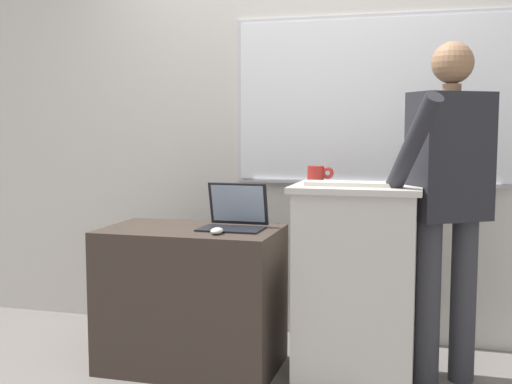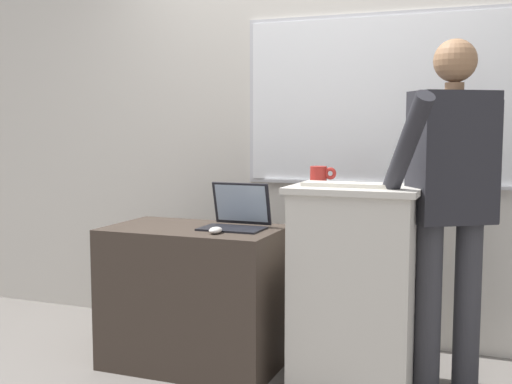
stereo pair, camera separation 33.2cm
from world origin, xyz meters
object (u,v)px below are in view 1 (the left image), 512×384
object	(u,v)px
laptop	(235,213)
computer_mouse_by_laptop	(217,231)
person_presenter	(449,191)
side_desk	(192,298)
wireless_keyboard	(351,184)
coffee_mug	(317,173)
lectern_podium	(356,284)

from	to	relation	value
laptop	computer_mouse_by_laptop	xyz separation A→B (m)	(-0.03, -0.23, -0.06)
person_presenter	computer_mouse_by_laptop	size ratio (longest dim) A/B	17.29
person_presenter	laptop	world-z (taller)	person_presenter
side_desk	laptop	world-z (taller)	laptop
side_desk	laptop	distance (m)	0.52
side_desk	wireless_keyboard	xyz separation A→B (m)	(0.86, -0.03, 0.65)
wireless_keyboard	computer_mouse_by_laptop	size ratio (longest dim) A/B	4.49
side_desk	coffee_mug	bearing A→B (deg)	17.42
person_presenter	computer_mouse_by_laptop	xyz separation A→B (m)	(-1.13, -0.27, -0.21)
side_desk	person_presenter	bearing A→B (deg)	5.33
coffee_mug	laptop	bearing A→B (deg)	-164.14
side_desk	person_presenter	xyz separation A→B (m)	(1.33, 0.12, 0.61)
lectern_podium	wireless_keyboard	distance (m)	0.52
computer_mouse_by_laptop	coffee_mug	world-z (taller)	coffee_mug
lectern_podium	coffee_mug	distance (m)	0.62
lectern_podium	person_presenter	distance (m)	0.66
person_presenter	coffee_mug	size ratio (longest dim) A/B	12.17
laptop	wireless_keyboard	xyz separation A→B (m)	(0.64, -0.12, 0.19)
side_desk	wireless_keyboard	bearing A→B (deg)	-2.32
laptop	person_presenter	bearing A→B (deg)	2.12
lectern_podium	laptop	distance (m)	0.74
person_presenter	laptop	xyz separation A→B (m)	(-1.10, -0.04, -0.15)
lectern_podium	person_presenter	bearing A→B (deg)	12.26
person_presenter	wireless_keyboard	distance (m)	0.49
lectern_podium	laptop	world-z (taller)	lectern_podium
side_desk	wireless_keyboard	distance (m)	1.08
laptop	wireless_keyboard	size ratio (longest dim) A/B	0.74
person_presenter	coffee_mug	world-z (taller)	person_presenter
lectern_podium	laptop	size ratio (longest dim) A/B	3.06
lectern_podium	computer_mouse_by_laptop	bearing A→B (deg)	-166.12
wireless_keyboard	side_desk	bearing A→B (deg)	177.68
side_desk	computer_mouse_by_laptop	xyz separation A→B (m)	(0.20, -0.14, 0.40)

